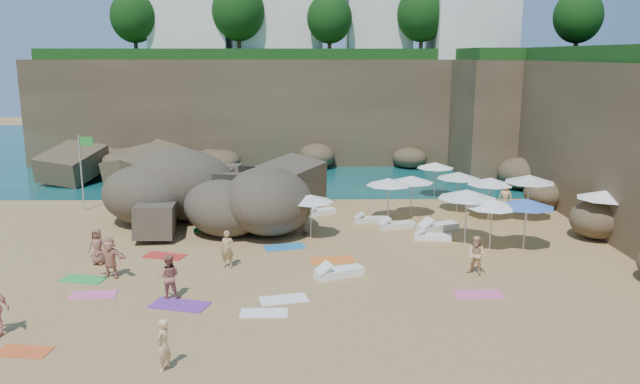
{
  "coord_description": "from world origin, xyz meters",
  "views": [
    {
      "loc": [
        1.6,
        -25.81,
        8.37
      ],
      "look_at": [
        2.0,
        3.0,
        2.0
      ],
      "focal_mm": 35.0,
      "sensor_mm": 36.0,
      "label": 1
    }
  ],
  "objects_px": {
    "person_stand_5": "(119,197)",
    "person_stand_6": "(163,345)",
    "parasol_0": "(412,179)",
    "person_stand_4": "(505,197)",
    "person_stand_3": "(304,217)",
    "flag_pole": "(83,163)",
    "rock_outcrop": "(216,222)",
    "lounger_0": "(320,212)",
    "person_stand_2": "(261,191)",
    "parasol_2": "(529,179)",
    "parasol_1": "(435,165)",
    "person_stand_1": "(169,276)"
  },
  "relations": [
    {
      "from": "parasol_0",
      "to": "person_stand_2",
      "type": "bearing_deg",
      "value": 165.71
    },
    {
      "from": "rock_outcrop",
      "to": "person_stand_6",
      "type": "relative_size",
      "value": 6.11
    },
    {
      "from": "parasol_1",
      "to": "lounger_0",
      "type": "relative_size",
      "value": 1.32
    },
    {
      "from": "flag_pole",
      "to": "parasol_0",
      "type": "distance_m",
      "value": 17.69
    },
    {
      "from": "person_stand_2",
      "to": "person_stand_3",
      "type": "relative_size",
      "value": 1.09
    },
    {
      "from": "flag_pole",
      "to": "parasol_2",
      "type": "relative_size",
      "value": 1.63
    },
    {
      "from": "parasol_0",
      "to": "person_stand_4",
      "type": "bearing_deg",
      "value": 13.23
    },
    {
      "from": "parasol_0",
      "to": "flag_pole",
      "type": "bearing_deg",
      "value": 175.15
    },
    {
      "from": "parasol_2",
      "to": "person_stand_3",
      "type": "relative_size",
      "value": 1.48
    },
    {
      "from": "rock_outcrop",
      "to": "lounger_0",
      "type": "distance_m",
      "value": 5.57
    },
    {
      "from": "person_stand_3",
      "to": "parasol_1",
      "type": "bearing_deg",
      "value": -27.91
    },
    {
      "from": "rock_outcrop",
      "to": "parasol_1",
      "type": "distance_m",
      "value": 13.61
    },
    {
      "from": "person_stand_2",
      "to": "person_stand_3",
      "type": "bearing_deg",
      "value": 157.44
    },
    {
      "from": "parasol_1",
      "to": "person_stand_4",
      "type": "distance_m",
      "value": 4.77
    },
    {
      "from": "lounger_0",
      "to": "person_stand_2",
      "type": "height_order",
      "value": "person_stand_2"
    },
    {
      "from": "rock_outcrop",
      "to": "parasol_1",
      "type": "height_order",
      "value": "parasol_1"
    },
    {
      "from": "parasol_1",
      "to": "person_stand_5",
      "type": "bearing_deg",
      "value": -167.6
    },
    {
      "from": "lounger_0",
      "to": "person_stand_5",
      "type": "relative_size",
      "value": 0.88
    },
    {
      "from": "parasol_2",
      "to": "person_stand_1",
      "type": "height_order",
      "value": "parasol_2"
    },
    {
      "from": "parasol_1",
      "to": "lounger_0",
      "type": "bearing_deg",
      "value": -149.28
    },
    {
      "from": "parasol_0",
      "to": "parasol_2",
      "type": "bearing_deg",
      "value": -10.25
    },
    {
      "from": "person_stand_2",
      "to": "person_stand_3",
      "type": "height_order",
      "value": "person_stand_2"
    },
    {
      "from": "flag_pole",
      "to": "person_stand_2",
      "type": "bearing_deg",
      "value": 3.41
    },
    {
      "from": "person_stand_4",
      "to": "person_stand_3",
      "type": "bearing_deg",
      "value": -134.26
    },
    {
      "from": "person_stand_3",
      "to": "person_stand_6",
      "type": "xyz_separation_m",
      "value": [
        -3.63,
        -12.9,
        -0.13
      ]
    },
    {
      "from": "rock_outcrop",
      "to": "parasol_2",
      "type": "distance_m",
      "value": 16.13
    },
    {
      "from": "flag_pole",
      "to": "person_stand_5",
      "type": "bearing_deg",
      "value": -22.06
    },
    {
      "from": "parasol_0",
      "to": "person_stand_2",
      "type": "xyz_separation_m",
      "value": [
        -8.09,
        2.06,
        -1.05
      ]
    },
    {
      "from": "parasol_1",
      "to": "flag_pole",
      "type": "bearing_deg",
      "value": -171.24
    },
    {
      "from": "person_stand_1",
      "to": "person_stand_6",
      "type": "height_order",
      "value": "person_stand_1"
    },
    {
      "from": "parasol_1",
      "to": "person_stand_1",
      "type": "height_order",
      "value": "parasol_1"
    },
    {
      "from": "parasol_1",
      "to": "person_stand_3",
      "type": "xyz_separation_m",
      "value": [
        -7.75,
        -8.0,
        -1.06
      ]
    },
    {
      "from": "parasol_1",
      "to": "rock_outcrop",
      "type": "bearing_deg",
      "value": -155.74
    },
    {
      "from": "parasol_1",
      "to": "person_stand_3",
      "type": "height_order",
      "value": "parasol_1"
    },
    {
      "from": "person_stand_5",
      "to": "person_stand_6",
      "type": "height_order",
      "value": "person_stand_5"
    },
    {
      "from": "lounger_0",
      "to": "person_stand_6",
      "type": "height_order",
      "value": "person_stand_6"
    },
    {
      "from": "person_stand_1",
      "to": "person_stand_5",
      "type": "distance_m",
      "value": 13.03
    },
    {
      "from": "person_stand_4",
      "to": "person_stand_5",
      "type": "xyz_separation_m",
      "value": [
        -20.93,
        -0.61,
        0.21
      ]
    },
    {
      "from": "parasol_0",
      "to": "person_stand_4",
      "type": "distance_m",
      "value": 5.67
    },
    {
      "from": "person_stand_3",
      "to": "person_stand_6",
      "type": "distance_m",
      "value": 13.4
    },
    {
      "from": "parasol_2",
      "to": "person_stand_5",
      "type": "height_order",
      "value": "parasol_2"
    },
    {
      "from": "flag_pole",
      "to": "person_stand_5",
      "type": "distance_m",
      "value": 2.81
    },
    {
      "from": "parasol_0",
      "to": "person_stand_3",
      "type": "distance_m",
      "value": 6.71
    },
    {
      "from": "person_stand_3",
      "to": "person_stand_4",
      "type": "bearing_deg",
      "value": -50.58
    },
    {
      "from": "parasol_1",
      "to": "person_stand_5",
      "type": "height_order",
      "value": "parasol_1"
    },
    {
      "from": "person_stand_2",
      "to": "parasol_2",
      "type": "bearing_deg",
      "value": -149.18
    },
    {
      "from": "flag_pole",
      "to": "parasol_0",
      "type": "relative_size",
      "value": 1.81
    },
    {
      "from": "person_stand_4",
      "to": "person_stand_5",
      "type": "distance_m",
      "value": 20.94
    },
    {
      "from": "person_stand_6",
      "to": "parasol_0",
      "type": "bearing_deg",
      "value": 170.07
    },
    {
      "from": "rock_outcrop",
      "to": "person_stand_2",
      "type": "distance_m",
      "value": 3.81
    }
  ]
}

